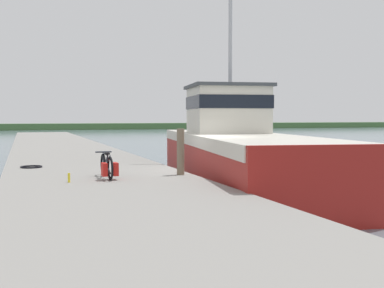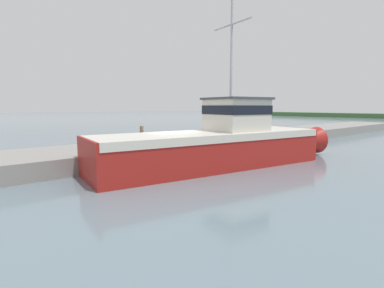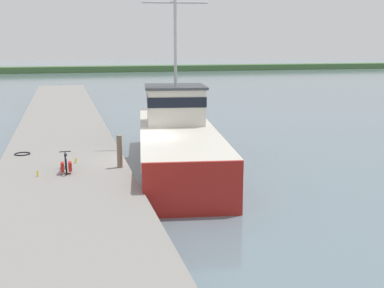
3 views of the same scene
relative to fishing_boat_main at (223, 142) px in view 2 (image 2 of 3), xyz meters
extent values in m
plane|color=slate|center=(-1.88, -2.02, -1.31)|extent=(320.00, 320.00, 0.00)
cube|color=gray|center=(-5.24, -2.02, -0.88)|extent=(5.10, 80.00, 0.88)
cube|color=maroon|center=(-0.11, -0.69, -0.37)|extent=(5.32, 13.34, 1.89)
cone|color=maroon|center=(1.08, 6.88, -0.37)|extent=(2.14, 2.59, 1.79)
cube|color=beige|center=(-0.11, -0.69, 0.39)|extent=(5.34, 13.10, 0.38)
cube|color=beige|center=(0.14, 0.92, 1.43)|extent=(3.06, 3.09, 1.70)
cube|color=black|center=(0.14, 0.92, 1.72)|extent=(3.12, 3.15, 0.48)
cube|color=#3D4247|center=(0.14, 0.92, 2.34)|extent=(3.30, 3.34, 0.12)
cylinder|color=#B2B2B7|center=(0.08, 0.52, 4.94)|extent=(0.14, 0.14, 5.08)
cylinder|color=#B2B2B7|center=(0.08, 0.52, 6.20)|extent=(2.98, 0.56, 0.10)
torus|color=black|center=(-5.11, -3.70, -0.13)|extent=(0.07, 0.61, 0.61)
torus|color=black|center=(-5.13, -2.68, -0.13)|extent=(0.07, 0.61, 0.61)
cylinder|color=#232833|center=(-5.12, -3.53, -0.20)|extent=(0.04, 0.34, 0.17)
cylinder|color=#232833|center=(-5.12, -3.32, -0.04)|extent=(0.04, 0.14, 0.47)
cylinder|color=#232833|center=(-5.12, -3.48, 0.03)|extent=(0.04, 0.45, 0.35)
cylinder|color=#232833|center=(-5.13, -3.06, -0.05)|extent=(0.05, 0.64, 0.47)
cylinder|color=#232833|center=(-5.13, -3.00, 0.18)|extent=(0.05, 0.52, 0.05)
cylinder|color=#232833|center=(-5.13, -2.71, 0.02)|extent=(0.04, 0.10, 0.31)
cylinder|color=#232833|center=(-5.13, -2.74, 0.22)|extent=(0.44, 0.05, 0.04)
cube|color=black|center=(-5.12, -3.30, 0.22)|extent=(0.10, 0.24, 0.05)
cube|color=red|center=(-5.25, -3.65, -0.16)|extent=(0.13, 0.32, 0.34)
cube|color=red|center=(-4.97, -3.64, -0.16)|extent=(0.13, 0.32, 0.34)
cylinder|color=#756651|center=(-3.06, -3.18, 0.21)|extent=(0.21, 0.21, 1.29)
torus|color=black|center=(-6.97, 0.23, -0.41)|extent=(0.68, 0.68, 0.05)
cylinder|color=yellow|center=(-4.72, -2.01, -0.33)|extent=(0.07, 0.07, 0.21)
cylinder|color=yellow|center=(-6.15, -3.77, -0.32)|extent=(0.06, 0.06, 0.23)
camera|label=1|loc=(-7.19, -15.90, 1.17)|focal=45.00mm
camera|label=2|loc=(11.06, -11.82, 1.91)|focal=28.00mm
camera|label=3|loc=(-5.09, -21.72, 4.31)|focal=45.00mm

